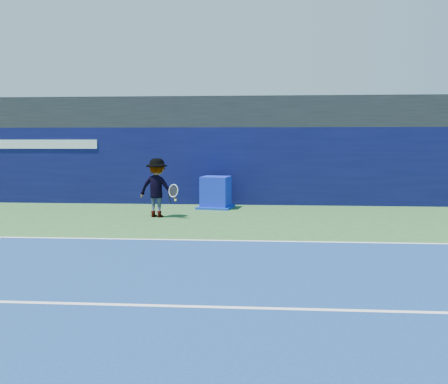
{
  "coord_description": "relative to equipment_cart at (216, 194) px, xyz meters",
  "views": [
    {
      "loc": [
        1.69,
        -9.23,
        2.5
      ],
      "look_at": [
        0.61,
        5.2,
        1.0
      ],
      "focal_mm": 40.0,
      "sensor_mm": 36.0,
      "label": 1
    }
  ],
  "objects": [
    {
      "name": "tennis_ball",
      "position": [
        -0.79,
        -4.19,
        0.25
      ],
      "size": [
        0.06,
        0.06,
        0.06
      ],
      "color": "yellow",
      "rests_on": "ground"
    },
    {
      "name": "service_line",
      "position": [
        -0.02,
        -11.05,
        -0.53
      ],
      "size": [
        24.0,
        0.1,
        0.01
      ],
      "primitive_type": "cube",
      "color": "white",
      "rests_on": "ground"
    },
    {
      "name": "equipment_cart",
      "position": [
        0.0,
        0.0,
        0.0
      ],
      "size": [
        1.42,
        1.42,
        1.18
      ],
      "color": "#0D1EC1",
      "rests_on": "ground"
    },
    {
      "name": "tennis_player",
      "position": [
        -1.71,
        -2.3,
        0.42
      ],
      "size": [
        1.45,
        0.98,
        1.92
      ],
      "color": "white",
      "rests_on": "ground"
    },
    {
      "name": "baseline",
      "position": [
        -0.02,
        -6.05,
        -0.53
      ],
      "size": [
        24.0,
        0.1,
        0.01
      ],
      "primitive_type": "cube",
      "color": "white",
      "rests_on": "ground"
    },
    {
      "name": "ground",
      "position": [
        -0.02,
        -9.05,
        -0.54
      ],
      "size": [
        80.0,
        80.0,
        0.0
      ],
      "primitive_type": "plane",
      "color": "#2D5F2A",
      "rests_on": "ground"
    },
    {
      "name": "stadium_band",
      "position": [
        -0.02,
        2.45,
        3.06
      ],
      "size": [
        36.0,
        3.0,
        1.2
      ],
      "primitive_type": "cube",
      "color": "black",
      "rests_on": "back_wall_assembly"
    },
    {
      "name": "back_wall_assembly",
      "position": [
        -0.02,
        1.45,
        0.96
      ],
      "size": [
        36.0,
        1.03,
        3.0
      ],
      "color": "#0B0D3E",
      "rests_on": "ground"
    }
  ]
}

